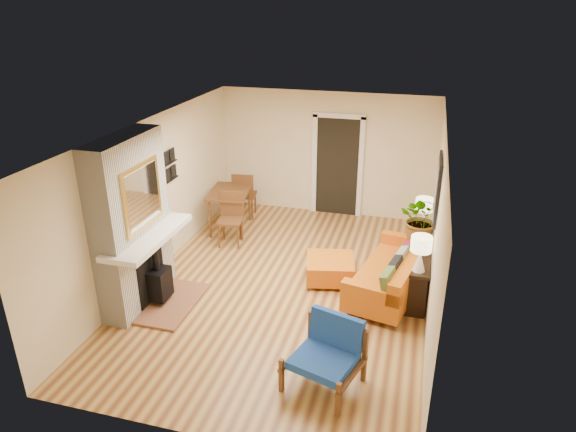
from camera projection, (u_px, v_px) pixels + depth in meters
name	position (u px, v px, depth m)	size (l,w,h in m)	color
room_shell	(350.00, 168.00, 10.08)	(6.50, 6.50, 6.50)	tan
fireplace	(134.00, 227.00, 7.49)	(1.09, 1.68, 2.60)	white
sofa	(395.00, 273.00, 8.04)	(1.28, 2.18, 0.80)	silver
ottoman	(330.00, 268.00, 8.45)	(0.91, 0.91, 0.39)	silver
blue_chair	(328.00, 350.00, 6.14)	(1.00, 0.98, 0.84)	brown
dining_table	(234.00, 199.00, 10.16)	(0.95, 1.88, 0.99)	brown
console_table	(419.00, 256.00, 8.08)	(0.34, 1.85, 0.72)	black
lamp_near	(421.00, 250.00, 7.22)	(0.30, 0.30, 0.54)	white
lamp_far	(424.00, 210.00, 8.57)	(0.30, 0.30, 0.54)	white
houseplant	(423.00, 219.00, 8.05)	(0.73, 0.64, 0.82)	#1E5919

